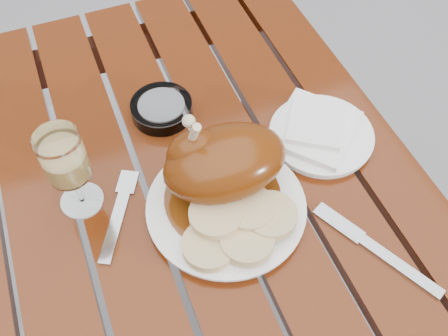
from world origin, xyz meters
The scene contains 10 objects.
table centered at (0.00, 0.00, 0.38)m, with size 0.80×1.20×0.75m, color #5F240B.
dinner_plate centered at (0.05, 0.01, 0.76)m, with size 0.26×0.26×0.02m, color white.
roast_duck centered at (0.06, 0.06, 0.82)m, with size 0.21×0.19×0.14m.
bread_dumplings centered at (0.05, -0.04, 0.78)m, with size 0.19×0.13×0.03m.
wine_glass centered at (-0.16, 0.11, 0.83)m, with size 0.07×0.07×0.17m, color #DFBC65.
side_plate centered at (0.27, 0.09, 0.76)m, with size 0.19×0.19×0.02m, color white.
napkin centered at (0.26, 0.10, 0.77)m, with size 0.14×0.13×0.01m, color white.
ashtray centered at (0.02, 0.25, 0.76)m, with size 0.11×0.11×0.03m, color #B2B7BC.
fork centered at (-0.12, 0.06, 0.75)m, with size 0.02×0.16×0.01m, color gray.
knife centered at (0.25, -0.16, 0.75)m, with size 0.02×0.19×0.01m, color gray.
Camera 1 is at (-0.11, -0.38, 1.45)m, focal length 40.00 mm.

